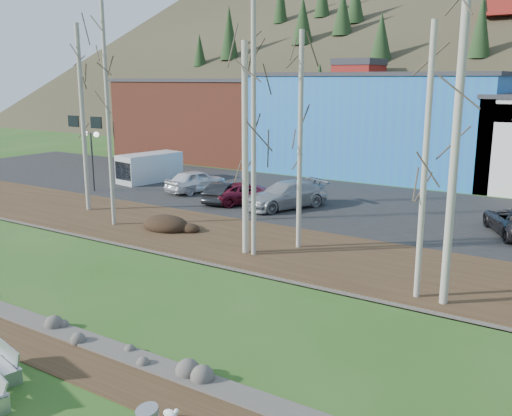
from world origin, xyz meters
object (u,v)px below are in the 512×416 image
Objects in this scene: seagull at (171,414)px; car_3 at (286,195)px; bench_intact at (3,361)px; street_lamp at (91,144)px; van_grey at (148,168)px; car_1 at (223,192)px; car_2 at (245,193)px; car_0 at (196,181)px.

car_3 is (-8.74, 20.47, 0.75)m from seagull.
bench_intact is 0.42× the size of street_lamp.
seagull is at bearing -36.19° from van_grey.
car_1 reaches higher than car_2.
street_lamp reaches higher than bench_intact.
bench_intact is at bearing -57.26° from car_3.
car_2 is at bearing 178.06° from car_0.
car_2 is (4.84, -1.10, -0.14)m from car_0.
car_2 is 0.89× the size of van_grey.
street_lamp is at bearing 42.04° from car_0.
seagull is 22.27m from car_3.
street_lamp is (-17.37, 18.57, 2.99)m from bench_intact.
car_3 is at bearing 15.01° from street_lamp.
bench_intact is 5.29m from seagull.
car_0 is at bearing -39.46° from car_1.
bench_intact is 0.45× the size of car_1.
street_lamp is 0.76× the size of car_3.
car_1 is at bearing 15.33° from street_lamp.
seagull is 0.09× the size of van_grey.
van_grey is at bearing 112.59° from seagull.
car_3 is (7.72, -0.96, 0.02)m from car_0.
seagull is 28.89m from street_lamp.
bench_intact is 28.80m from van_grey.
street_lamp reaches higher than van_grey.
car_1 is 0.71× the size of car_3.
bench_intact is 22.13m from car_2.
van_grey is (0.57, 4.80, -2.21)m from street_lamp.
car_0 is at bearing 105.76° from seagull.
car_0 is at bearing 15.37° from car_2.
van_grey reaches higher than car_0.
car_3 reaches higher than bench_intact.
street_lamp is 0.92× the size of car_0.
seagull is at bearing 147.95° from car_2.
car_0 is 3.99m from car_1.
car_2 is at bearing 17.15° from street_lamp.
car_0 reaches higher than seagull.
van_grey is (-22.02, 22.51, 1.02)m from seagull.
bench_intact is 24.96m from car_0.
van_grey is at bearing -165.44° from car_3.
car_1 is at bearing 123.10° from bench_intact.
van_grey reaches higher than seagull.
car_0 reaches higher than bench_intact.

